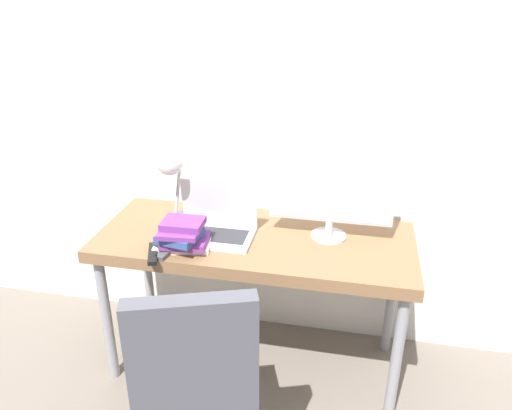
{
  "coord_description": "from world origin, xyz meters",
  "views": [
    {
      "loc": [
        0.44,
        -1.75,
        1.9
      ],
      "look_at": [
        0.01,
        0.28,
        0.95
      ],
      "focal_mm": 35.0,
      "sensor_mm": 36.0,
      "label": 1
    }
  ],
  "objects": [
    {
      "name": "laptop",
      "position": [
        -0.19,
        0.29,
        0.82
      ],
      "size": [
        0.37,
        0.25,
        0.26
      ],
      "color": "silver",
      "rests_on": "desk"
    },
    {
      "name": "desk",
      "position": [
        0.0,
        0.31,
        0.7
      ],
      "size": [
        1.51,
        0.62,
        0.77
      ],
      "color": "brown",
      "rests_on": "ground_plane"
    },
    {
      "name": "desk_lamp",
      "position": [
        -0.4,
        0.3,
        1.1
      ],
      "size": [
        0.13,
        0.28,
        0.42
      ],
      "color": "#4C4C51",
      "rests_on": "desk"
    },
    {
      "name": "game_controller",
      "position": [
        -0.37,
        0.12,
        0.79
      ],
      "size": [
        0.14,
        0.11,
        0.04
      ],
      "color": "black",
      "rests_on": "desk"
    },
    {
      "name": "wall_back",
      "position": [
        0.0,
        0.69,
        1.3
      ],
      "size": [
        8.0,
        0.05,
        2.6
      ],
      "color": "silver",
      "rests_on": "ground_plane"
    },
    {
      "name": "ground_plane",
      "position": [
        0.0,
        0.0,
        0.0
      ],
      "size": [
        12.0,
        12.0,
        0.0
      ],
      "primitive_type": "plane",
      "color": "#70665B"
    },
    {
      "name": "media_remote",
      "position": [
        -0.35,
        0.07,
        0.78
      ],
      "size": [
        0.07,
        0.16,
        0.02
      ],
      "color": "#4C4C51",
      "rests_on": "desk"
    },
    {
      "name": "tv_remote",
      "position": [
        -0.41,
        0.04,
        0.78
      ],
      "size": [
        0.1,
        0.18,
        0.02
      ],
      "color": "black",
      "rests_on": "desk"
    },
    {
      "name": "office_chair",
      "position": [
        -0.07,
        -0.41,
        0.55
      ],
      "size": [
        0.6,
        0.63,
        0.99
      ],
      "color": "black",
      "rests_on": "ground_plane"
    },
    {
      "name": "book_stack",
      "position": [
        -0.29,
        0.12,
        0.84
      ],
      "size": [
        0.27,
        0.21,
        0.15
      ],
      "color": "silver",
      "rests_on": "desk"
    },
    {
      "name": "monitor",
      "position": [
        0.35,
        0.38,
        1.01
      ],
      "size": [
        0.58,
        0.17,
        0.42
      ],
      "color": "#B7B7BC",
      "rests_on": "desk"
    }
  ]
}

